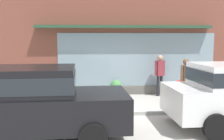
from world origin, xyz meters
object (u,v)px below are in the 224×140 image
object	(u,v)px
pedestrian_with_handbag	(186,77)
fire_hydrant	(179,94)
pedestrian_passerby	(160,72)
potted_plant_by_entrance	(46,82)
potted_plant_window_right	(116,87)
potted_plant_window_center	(75,92)
parked_car_black	(27,99)

from	to	relation	value
pedestrian_with_handbag	fire_hydrant	bearing A→B (deg)	-157.63
pedestrian_passerby	potted_plant_by_entrance	xyz separation A→B (m)	(-4.65, -0.13, -0.38)
potted_plant_window_right	potted_plant_by_entrance	xyz separation A→B (m)	(-2.82, -0.01, 0.23)
fire_hydrant	potted_plant_window_right	world-z (taller)	fire_hydrant
potted_plant_window_right	potted_plant_window_center	distance (m)	1.69
pedestrian_passerby	potted_plant_window_center	size ratio (longest dim) A/B	3.01
potted_plant_window_center	pedestrian_passerby	bearing A→B (deg)	8.02
potted_plant_by_entrance	parked_car_black	bearing A→B (deg)	-84.69
fire_hydrant	pedestrian_with_handbag	bearing A→B (deg)	54.47
potted_plant_by_entrance	pedestrian_passerby	bearing A→B (deg)	1.61
parked_car_black	potted_plant_window_right	bearing A→B (deg)	59.11
pedestrian_with_handbag	potted_plant_window_center	size ratio (longest dim) A/B	2.92
pedestrian_passerby	fire_hydrant	bearing A→B (deg)	72.49
potted_plant_by_entrance	pedestrian_with_handbag	bearing A→B (deg)	-13.63
pedestrian_passerby	potted_plant_window_center	distance (m)	3.58
pedestrian_passerby	potted_plant_window_right	bearing A→B (deg)	-18.68
fire_hydrant	potted_plant_window_center	world-z (taller)	fire_hydrant
pedestrian_with_handbag	pedestrian_passerby	world-z (taller)	pedestrian_passerby
pedestrian_passerby	parked_car_black	xyz separation A→B (m)	(-4.22, -4.72, -0.05)
pedestrian_with_handbag	potted_plant_window_right	xyz separation A→B (m)	(-2.47, 1.29, -0.57)
fire_hydrant	pedestrian_with_handbag	distance (m)	0.91
potted_plant_by_entrance	fire_hydrant	bearing A→B (deg)	-21.71
pedestrian_with_handbag	pedestrian_passerby	bearing A→B (deg)	82.19
parked_car_black	potted_plant_window_right	xyz separation A→B (m)	(2.39, 4.60, -0.55)
pedestrian_with_handbag	potted_plant_by_entrance	world-z (taller)	pedestrian_with_handbag
parked_car_black	potted_plant_window_right	size ratio (longest dim) A/B	6.56
fire_hydrant	potted_plant_window_right	distance (m)	2.79
pedestrian_with_handbag	parked_car_black	size ratio (longest dim) A/B	0.36
parked_car_black	potted_plant_window_center	bearing A→B (deg)	76.53
potted_plant_window_right	potted_plant_window_center	xyz separation A→B (m)	(-1.64, -0.37, -0.12)
fire_hydrant	parked_car_black	size ratio (longest dim) A/B	0.21
fire_hydrant	parked_car_black	world-z (taller)	parked_car_black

